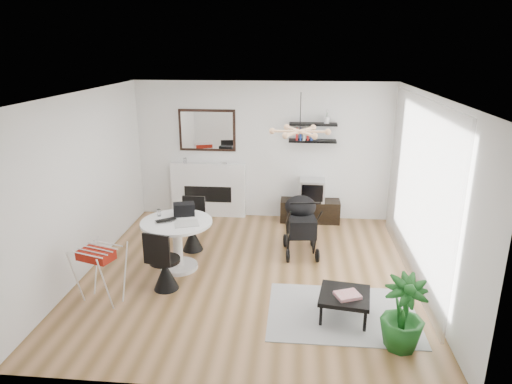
# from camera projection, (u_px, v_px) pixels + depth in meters

# --- Properties ---
(floor) EXTENTS (5.00, 5.00, 0.00)m
(floor) POSITION_uv_depth(u_px,v_px,m) (250.00, 273.00, 6.99)
(floor) COLOR brown
(floor) RESTS_ON ground
(ceiling) EXTENTS (5.00, 5.00, 0.00)m
(ceiling) POSITION_uv_depth(u_px,v_px,m) (249.00, 94.00, 6.17)
(ceiling) COLOR white
(ceiling) RESTS_ON wall_back
(wall_back) EXTENTS (5.00, 0.00, 5.00)m
(wall_back) POSITION_uv_depth(u_px,v_px,m) (263.00, 151.00, 8.95)
(wall_back) COLOR white
(wall_back) RESTS_ON floor
(wall_left) EXTENTS (0.00, 5.00, 5.00)m
(wall_left) POSITION_uv_depth(u_px,v_px,m) (83.00, 185.00, 6.80)
(wall_left) COLOR white
(wall_left) RESTS_ON floor
(wall_right) EXTENTS (0.00, 5.00, 5.00)m
(wall_right) POSITION_uv_depth(u_px,v_px,m) (428.00, 194.00, 6.36)
(wall_right) COLOR white
(wall_right) RESTS_ON floor
(sheer_curtain) EXTENTS (0.04, 3.60, 2.60)m
(sheer_curtain) POSITION_uv_depth(u_px,v_px,m) (417.00, 190.00, 6.56)
(sheer_curtain) COLOR white
(sheer_curtain) RESTS_ON wall_right
(fireplace) EXTENTS (1.50, 0.17, 2.16)m
(fireplace) POSITION_uv_depth(u_px,v_px,m) (208.00, 183.00, 9.18)
(fireplace) COLOR white
(fireplace) RESTS_ON floor
(shelf_lower) EXTENTS (0.90, 0.25, 0.04)m
(shelf_lower) POSITION_uv_depth(u_px,v_px,m) (312.00, 141.00, 8.67)
(shelf_lower) COLOR black
(shelf_lower) RESTS_ON wall_back
(shelf_upper) EXTENTS (0.90, 0.25, 0.04)m
(shelf_upper) POSITION_uv_depth(u_px,v_px,m) (313.00, 124.00, 8.57)
(shelf_upper) COLOR black
(shelf_upper) RESTS_ON wall_back
(pendant_lamp) EXTENTS (0.90, 0.90, 0.10)m
(pendant_lamp) POSITION_uv_depth(u_px,v_px,m) (300.00, 131.00, 6.56)
(pendant_lamp) COLOR tan
(pendant_lamp) RESTS_ON ceiling
(tv_console) EXTENTS (1.16, 0.40, 0.43)m
(tv_console) POSITION_uv_depth(u_px,v_px,m) (310.00, 211.00, 9.01)
(tv_console) COLOR black
(tv_console) RESTS_ON floor
(crt_tv) EXTENTS (0.49, 0.42, 0.42)m
(crt_tv) POSITION_uv_depth(u_px,v_px,m) (312.00, 190.00, 8.88)
(crt_tv) COLOR silver
(crt_tv) RESTS_ON tv_console
(dining_table) EXTENTS (1.09, 1.09, 0.79)m
(dining_table) POSITION_uv_depth(u_px,v_px,m) (177.00, 237.00, 6.99)
(dining_table) COLOR white
(dining_table) RESTS_ON floor
(laptop) EXTENTS (0.37, 0.35, 0.02)m
(laptop) POSITION_uv_depth(u_px,v_px,m) (167.00, 221.00, 6.86)
(laptop) COLOR black
(laptop) RESTS_ON dining_table
(black_bag) EXTENTS (0.37, 0.28, 0.20)m
(black_bag) POSITION_uv_depth(u_px,v_px,m) (184.00, 209.00, 7.12)
(black_bag) COLOR black
(black_bag) RESTS_ON dining_table
(newspaper) EXTENTS (0.43, 0.39, 0.01)m
(newspaper) POSITION_uv_depth(u_px,v_px,m) (187.00, 224.00, 6.79)
(newspaper) COLOR silver
(newspaper) RESTS_ON dining_table
(drinking_glass) EXTENTS (0.06, 0.06, 0.10)m
(drinking_glass) POSITION_uv_depth(u_px,v_px,m) (159.00, 213.00, 7.10)
(drinking_glass) COLOR white
(drinking_glass) RESTS_ON dining_table
(chair_far) EXTENTS (0.43, 0.43, 0.90)m
(chair_far) POSITION_uv_depth(u_px,v_px,m) (193.00, 234.00, 7.73)
(chair_far) COLOR black
(chair_far) RESTS_ON floor
(chair_near) EXTENTS (0.46, 0.47, 0.92)m
(chair_near) POSITION_uv_depth(u_px,v_px,m) (165.00, 271.00, 6.45)
(chair_near) COLOR black
(chair_near) RESTS_ON floor
(drying_rack) EXTENTS (0.66, 0.64, 0.80)m
(drying_rack) POSITION_uv_depth(u_px,v_px,m) (101.00, 273.00, 6.10)
(drying_rack) COLOR white
(drying_rack) RESTS_ON floor
(stroller) EXTENTS (0.62, 0.91, 1.06)m
(stroller) POSITION_uv_depth(u_px,v_px,m) (301.00, 227.00, 7.59)
(stroller) COLOR black
(stroller) RESTS_ON floor
(rug) EXTENTS (1.91, 1.38, 0.01)m
(rug) POSITION_uv_depth(u_px,v_px,m) (342.00, 313.00, 5.93)
(rug) COLOR #969696
(rug) RESTS_ON floor
(coffee_table) EXTENTS (0.71, 0.71, 0.32)m
(coffee_table) POSITION_uv_depth(u_px,v_px,m) (345.00, 296.00, 5.78)
(coffee_table) COLOR black
(coffee_table) RESTS_ON rug
(magazines) EXTENTS (0.36, 0.32, 0.04)m
(magazines) POSITION_uv_depth(u_px,v_px,m) (348.00, 295.00, 5.70)
(magazines) COLOR #CB3241
(magazines) RESTS_ON coffee_table
(potted_plant) EXTENTS (0.51, 0.51, 0.89)m
(potted_plant) POSITION_uv_depth(u_px,v_px,m) (403.00, 313.00, 5.14)
(potted_plant) COLOR #18561B
(potted_plant) RESTS_ON floor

